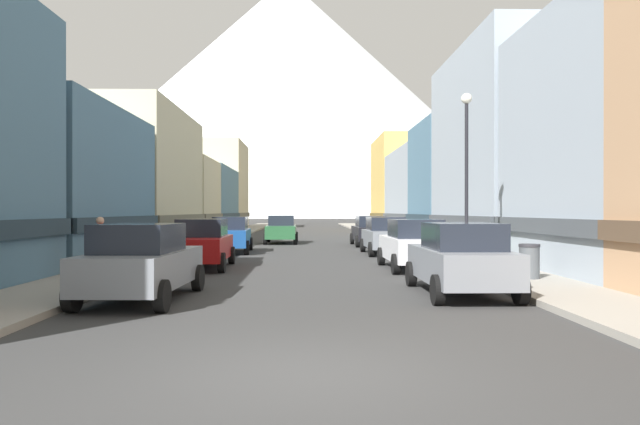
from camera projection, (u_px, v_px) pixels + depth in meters
name	position (u px, v px, depth m)	size (l,w,h in m)	color
ground_plane	(307.00, 374.00, 7.48)	(400.00, 400.00, 0.00)	#333333
sidewalk_left	(219.00, 239.00, 42.33)	(2.50, 100.00, 0.15)	gray
sidewalk_right	(393.00, 239.00, 42.62)	(2.50, 100.00, 0.15)	gray
storefront_left_1	(13.00, 188.00, 23.96)	(9.10, 10.29, 6.26)	slate
storefront_left_2	(126.00, 180.00, 36.02)	(7.31, 13.12, 8.17)	beige
storefront_left_3	(166.00, 199.00, 47.43)	(7.81, 8.83, 6.23)	beige
storefront_left_4	(191.00, 201.00, 58.59)	(8.20, 13.17, 6.35)	slate
storefront_left_5	(207.00, 187.00, 70.88)	(9.12, 11.26, 10.23)	beige
storefront_right_2	(519.00, 155.00, 29.57)	(6.58, 11.84, 10.14)	#99A5B2
storefront_right_3	(464.00, 185.00, 39.77)	(6.56, 8.05, 7.97)	slate
storefront_right_4	(442.00, 194.00, 50.30)	(8.47, 12.84, 7.23)	#99A5B2
storefront_right_5	(411.00, 186.00, 62.94)	(7.67, 11.64, 9.80)	#D8B259
car_left_0	(142.00, 262.00, 13.62)	(2.21, 4.47, 1.78)	slate
car_left_1	(202.00, 243.00, 21.41)	(2.16, 4.45, 1.78)	#9E1111
car_left_2	(230.00, 234.00, 29.42)	(2.22, 4.47, 1.78)	#19478C
car_right_0	(460.00, 258.00, 14.57)	(2.06, 4.40, 1.78)	slate
car_right_1	(414.00, 244.00, 20.87)	(2.12, 4.43, 1.78)	silver
car_right_2	(386.00, 235.00, 28.30)	(2.14, 4.44, 1.78)	slate
car_right_3	(370.00, 231.00, 35.12)	(2.13, 4.43, 1.78)	black
car_driving_0	(281.00, 229.00, 37.88)	(2.06, 4.40, 1.78)	#265933
trash_bin_right	(529.00, 261.00, 16.83)	(0.59, 0.59, 0.98)	#4C5156
potted_plant_0	(118.00, 251.00, 21.91)	(0.52, 0.52, 0.88)	brown
potted_plant_1	(492.00, 247.00, 22.29)	(0.74, 0.74, 0.99)	#4C4C51
pedestrian_0	(100.00, 248.00, 17.88)	(0.36, 0.36, 1.75)	maroon
streetlamp_right	(467.00, 154.00, 19.74)	(0.36, 0.36, 5.86)	black
mountain_backdrop	(287.00, 97.00, 267.06)	(221.14, 221.14, 107.31)	silver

